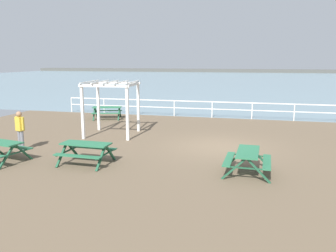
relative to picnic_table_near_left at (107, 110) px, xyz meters
name	(u,v)px	position (x,y,z in m)	size (l,w,h in m)	color
ground_plane	(219,149)	(7.79, -5.66, -0.68)	(30.00, 24.00, 0.20)	brown
sea_band	(249,80)	(7.79, 47.09, -0.58)	(142.00, 90.00, 0.01)	gray
distant_shoreline	(252,72)	(7.79, 90.09, -0.58)	(142.00, 6.00, 1.80)	#4C4C47
seaward_railing	(232,107)	(7.79, 2.09, 0.18)	(23.07, 0.07, 1.08)	white
picnic_table_near_left	(107,110)	(0.00, 0.00, 0.00)	(2.15, 1.94, 0.80)	#286B47
picnic_table_near_right	(86,148)	(3.34, -9.45, 0.00)	(1.85, 1.60, 0.80)	#286B47
picnic_table_mid_centre	(248,157)	(9.10, -9.17, 0.00)	(1.59, 1.85, 0.80)	#286B47
picnic_table_far_left	(0,146)	(0.12, -10.01, 0.00)	(2.06, 1.84, 0.80)	#286B47
visitor	(20,128)	(-0.20, -8.37, 0.36)	(0.50, 0.32, 1.66)	slate
lattice_pergola	(111,96)	(2.28, -4.51, 1.41)	(2.65, 2.77, 2.70)	white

